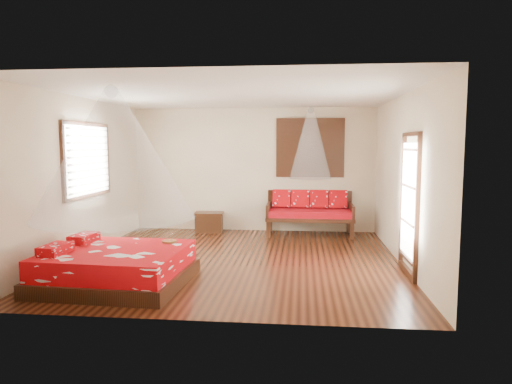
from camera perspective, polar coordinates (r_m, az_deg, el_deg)
room at (r=7.71m, az=-2.46°, el=1.67°), size 5.54×5.54×2.84m
bed at (r=6.85m, az=-17.10°, el=-8.91°), size 2.03×1.85×0.63m
daybed at (r=10.11m, az=6.72°, el=-2.34°), size 1.88×0.84×0.97m
storage_chest at (r=10.42m, az=-5.88°, el=-3.73°), size 0.68×0.53×0.44m
shutter_panel at (r=10.33m, az=6.78°, el=5.51°), size 1.52×0.06×1.32m
window_left at (r=8.69m, az=-20.28°, el=3.77°), size 0.10×1.74×1.34m
glazed_door at (r=7.25m, az=18.59°, el=-1.54°), size 0.08×1.02×2.16m
wine_tray at (r=7.06m, az=-10.78°, el=-5.83°), size 0.22×0.22×0.18m
mosquito_net_main at (r=6.62m, az=-17.41°, el=4.59°), size 2.23×2.23×1.80m
mosquito_net_daybed at (r=9.86m, az=6.83°, el=6.06°), size 0.89×0.89×1.50m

